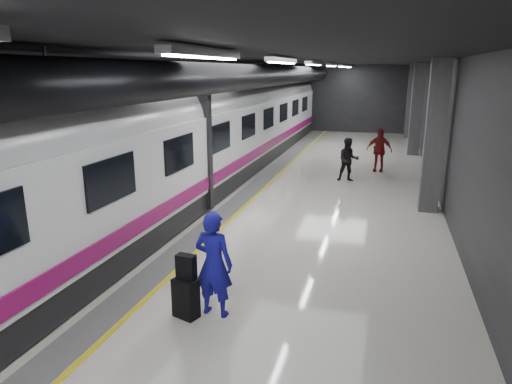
% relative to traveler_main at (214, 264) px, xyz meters
% --- Properties ---
extents(ground, '(40.00, 40.00, 0.00)m').
position_rel_traveler_main_xyz_m(ground, '(-0.48, 5.57, -0.95)').
color(ground, silver).
rests_on(ground, ground).
extents(platform_hall, '(10.02, 40.02, 4.51)m').
position_rel_traveler_main_xyz_m(platform_hall, '(-0.77, 6.53, 2.59)').
color(platform_hall, black).
rests_on(platform_hall, ground).
extents(train, '(3.05, 38.00, 4.05)m').
position_rel_traveler_main_xyz_m(train, '(-3.73, 5.57, 1.12)').
color(train, black).
rests_on(train, ground).
extents(traveler_main, '(0.73, 0.51, 1.89)m').
position_rel_traveler_main_xyz_m(traveler_main, '(0.00, 0.00, 0.00)').
color(traveler_main, '#1E17AF').
rests_on(traveler_main, ground).
extents(suitcase_main, '(0.49, 0.39, 0.70)m').
position_rel_traveler_main_xyz_m(suitcase_main, '(-0.44, -0.24, -0.59)').
color(suitcase_main, black).
rests_on(suitcase_main, ground).
extents(shoulder_bag, '(0.35, 0.21, 0.44)m').
position_rel_traveler_main_xyz_m(shoulder_bag, '(-0.43, -0.20, -0.02)').
color(shoulder_bag, black).
rests_on(shoulder_bag, suitcase_main).
extents(traveler_far_a, '(0.93, 0.79, 1.67)m').
position_rel_traveler_main_xyz_m(traveler_far_a, '(1.37, 10.75, -0.11)').
color(traveler_far_a, black).
rests_on(traveler_far_a, ground).
extents(traveler_far_b, '(1.12, 0.59, 1.82)m').
position_rel_traveler_main_xyz_m(traveler_far_b, '(2.46, 12.93, -0.04)').
color(traveler_far_b, maroon).
rests_on(traveler_far_b, ground).
extents(suitcase_far, '(0.35, 0.30, 0.44)m').
position_rel_traveler_main_xyz_m(suitcase_far, '(2.32, 17.07, -0.72)').
color(suitcase_far, black).
rests_on(suitcase_far, ground).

